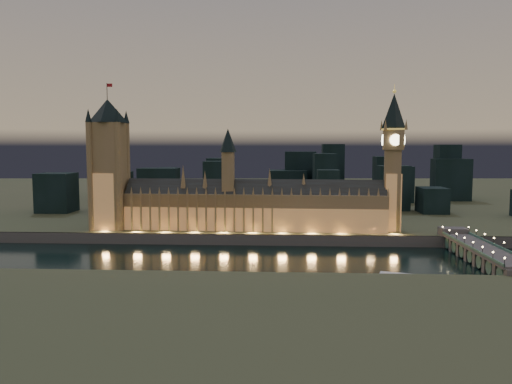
{
  "coord_description": "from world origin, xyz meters",
  "views": [
    {
      "loc": [
        24.89,
        -319.39,
        72.54
      ],
      "look_at": [
        5.0,
        55.0,
        38.0
      ],
      "focal_mm": 35.0,
      "sensor_mm": 36.0,
      "label": 1
    }
  ],
  "objects_px": {
    "palace_of_westminster": "(253,206)",
    "river_boat": "(402,280)",
    "victoria_tower": "(109,158)",
    "westminster_bridge": "(479,252)",
    "elizabeth_tower": "(393,150)"
  },
  "relations": [
    {
      "from": "westminster_bridge",
      "to": "river_boat",
      "type": "relative_size",
      "value": 2.52
    },
    {
      "from": "westminster_bridge",
      "to": "river_boat",
      "type": "xyz_separation_m",
      "value": [
        -60.0,
        -51.88,
        -4.43
      ]
    },
    {
      "from": "river_boat",
      "to": "westminster_bridge",
      "type": "bearing_deg",
      "value": 40.85
    },
    {
      "from": "westminster_bridge",
      "to": "river_boat",
      "type": "distance_m",
      "value": 79.44
    },
    {
      "from": "victoria_tower",
      "to": "elizabeth_tower",
      "type": "xyz_separation_m",
      "value": [
        218.0,
        0.01,
        5.81
      ]
    },
    {
      "from": "westminster_bridge",
      "to": "elizabeth_tower",
      "type": "bearing_deg",
      "value": 122.01
    },
    {
      "from": "palace_of_westminster",
      "to": "river_boat",
      "type": "bearing_deg",
      "value": -53.49
    },
    {
      "from": "river_boat",
      "to": "elizabeth_tower",
      "type": "bearing_deg",
      "value": 80.73
    },
    {
      "from": "palace_of_westminster",
      "to": "victoria_tower",
      "type": "bearing_deg",
      "value": 179.91
    },
    {
      "from": "victoria_tower",
      "to": "westminster_bridge",
      "type": "xyz_separation_m",
      "value": [
        258.87,
        -65.36,
        -57.7
      ]
    },
    {
      "from": "elizabeth_tower",
      "to": "river_boat",
      "type": "height_order",
      "value": "elizabeth_tower"
    },
    {
      "from": "victoria_tower",
      "to": "river_boat",
      "type": "height_order",
      "value": "victoria_tower"
    },
    {
      "from": "palace_of_westminster",
      "to": "elizabeth_tower",
      "type": "bearing_deg",
      "value": 0.1
    },
    {
      "from": "palace_of_westminster",
      "to": "river_boat",
      "type": "distance_m",
      "value": 147.74
    },
    {
      "from": "river_boat",
      "to": "victoria_tower",
      "type": "bearing_deg",
      "value": 149.48
    }
  ]
}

